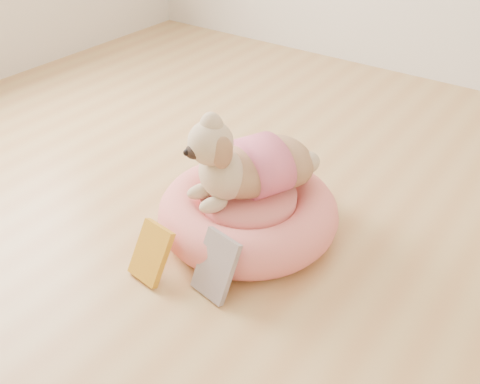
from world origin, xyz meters
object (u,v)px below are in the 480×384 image
Objects in this scene: dog at (247,149)px; book_white at (216,266)px; book_yellow at (151,253)px; pet_bed at (248,212)px.

dog is 0.40m from book_white.
dog is 0.46m from book_yellow.
pet_bed is at bearing 78.63° from book_yellow.
book_yellow is (-0.12, -0.37, 0.01)m from pet_bed.
book_yellow reaches higher than pet_bed.
dog reaches higher than book_yellow.
book_white is at bearing 22.88° from book_yellow.
dog is 2.42× the size of book_yellow.
pet_bed is 0.25m from dog.
pet_bed is 3.10× the size of book_white.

